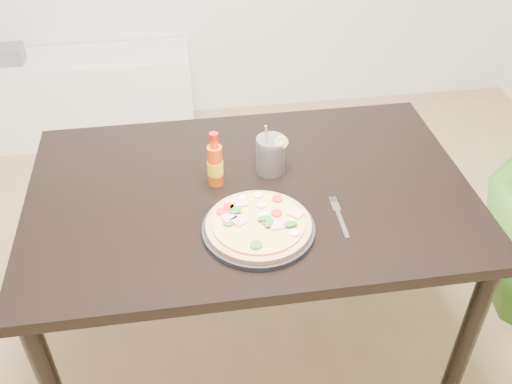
{
  "coord_description": "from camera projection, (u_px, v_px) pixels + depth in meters",
  "views": [
    {
      "loc": [
        -0.17,
        -0.96,
        1.86
      ],
      "look_at": [
        0.02,
        0.32,
        0.83
      ],
      "focal_mm": 40.0,
      "sensor_mm": 36.0,
      "label": 1
    }
  ],
  "objects": [
    {
      "name": "pizza",
      "position": [
        258.0,
        223.0,
        1.63
      ],
      "size": [
        0.31,
        0.31,
        0.03
      ],
      "color": "#B67C51",
      "rests_on": "plate"
    },
    {
      "name": "media_console",
      "position": [
        69.0,
        98.0,
        3.28
      ],
      "size": [
        1.4,
        0.34,
        0.5
      ],
      "primitive_type": "cube",
      "color": "white",
      "rests_on": "ground"
    },
    {
      "name": "cd_stack",
      "position": [
        9.0,
        54.0,
        3.05
      ],
      "size": [
        0.14,
        0.12,
        0.09
      ],
      "color": "slate",
      "rests_on": "media_console"
    },
    {
      "name": "hot_sauce_bottle",
      "position": [
        215.0,
        164.0,
        1.78
      ],
      "size": [
        0.06,
        0.06,
        0.19
      ],
      "rotation": [
        0.0,
        0.0,
        0.2
      ],
      "color": "#D6420C",
      "rests_on": "dining_table"
    },
    {
      "name": "fork",
      "position": [
        339.0,
        215.0,
        1.7
      ],
      "size": [
        0.02,
        0.19,
        0.0
      ],
      "rotation": [
        0.0,
        0.0,
        -0.02
      ],
      "color": "silver",
      "rests_on": "dining_table"
    },
    {
      "name": "plate",
      "position": [
        258.0,
        229.0,
        1.64
      ],
      "size": [
        0.33,
        0.33,
        0.02
      ],
      "primitive_type": "cylinder",
      "color": "black",
      "rests_on": "dining_table"
    },
    {
      "name": "dining_table",
      "position": [
        250.0,
        209.0,
        1.86
      ],
      "size": [
        1.4,
        0.9,
        0.75
      ],
      "color": "black",
      "rests_on": "ground"
    },
    {
      "name": "cola_cup",
      "position": [
        271.0,
        156.0,
        1.85
      ],
      "size": [
        0.1,
        0.09,
        0.18
      ],
      "rotation": [
        0.0,
        0.0,
        -0.3
      ],
      "color": "black",
      "rests_on": "dining_table"
    }
  ]
}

